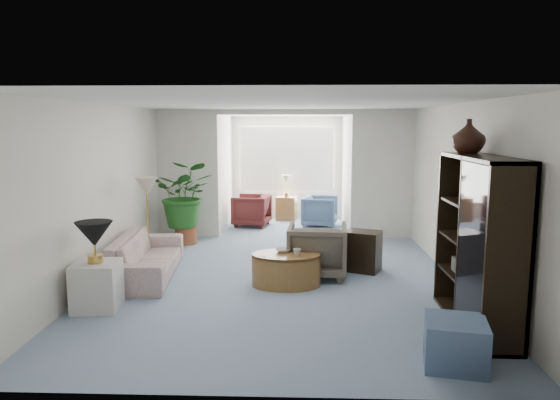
{
  "coord_description": "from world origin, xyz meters",
  "views": [
    {
      "loc": [
        0.27,
        -6.9,
        2.21
      ],
      "look_at": [
        0.0,
        0.6,
        1.1
      ],
      "focal_mm": 32.83,
      "sensor_mm": 36.0,
      "label": 1
    }
  ],
  "objects_px": {
    "side_table_dark": "(363,251)",
    "entertainment_cabinet": "(478,242)",
    "coffee_cup": "(297,252)",
    "wingback_chair": "(317,250)",
    "coffee_bowl": "(283,250)",
    "cabinet_urn": "(469,136)",
    "floor_lamp": "(146,186)",
    "coffee_table": "(286,270)",
    "framed_picture": "(465,164)",
    "sunroom_table": "(286,208)",
    "sunroom_chair_maroon": "(251,210)",
    "sunroom_chair_blue": "(320,211)",
    "table_lamp": "(94,234)",
    "plant_pot": "(186,235)",
    "ottoman": "(455,343)",
    "end_table": "(97,286)",
    "sofa": "(146,256)"
  },
  "relations": [
    {
      "from": "side_table_dark",
      "to": "entertainment_cabinet",
      "type": "xyz_separation_m",
      "value": [
        0.98,
        -2.1,
        0.63
      ]
    },
    {
      "from": "coffee_cup",
      "to": "wingback_chair",
      "type": "relative_size",
      "value": 0.12
    },
    {
      "from": "side_table_dark",
      "to": "coffee_bowl",
      "type": "bearing_deg",
      "value": -150.57
    },
    {
      "from": "entertainment_cabinet",
      "to": "cabinet_urn",
      "type": "distance_m",
      "value": 1.24
    },
    {
      "from": "floor_lamp",
      "to": "coffee_table",
      "type": "relative_size",
      "value": 0.38
    },
    {
      "from": "framed_picture",
      "to": "sunroom_table",
      "type": "distance_m",
      "value": 5.73
    },
    {
      "from": "entertainment_cabinet",
      "to": "sunroom_chair_maroon",
      "type": "height_order",
      "value": "entertainment_cabinet"
    },
    {
      "from": "coffee_cup",
      "to": "side_table_dark",
      "type": "relative_size",
      "value": 0.17
    },
    {
      "from": "entertainment_cabinet",
      "to": "side_table_dark",
      "type": "bearing_deg",
      "value": 114.94
    },
    {
      "from": "wingback_chair",
      "to": "sunroom_chair_blue",
      "type": "distance_m",
      "value": 3.72
    },
    {
      "from": "table_lamp",
      "to": "coffee_cup",
      "type": "relative_size",
      "value": 4.17
    },
    {
      "from": "plant_pot",
      "to": "sunroom_table",
      "type": "bearing_deg",
      "value": 53.62
    },
    {
      "from": "sunroom_chair_maroon",
      "to": "side_table_dark",
      "type": "bearing_deg",
      "value": 39.97
    },
    {
      "from": "coffee_table",
      "to": "wingback_chair",
      "type": "height_order",
      "value": "wingback_chair"
    },
    {
      "from": "entertainment_cabinet",
      "to": "ottoman",
      "type": "xyz_separation_m",
      "value": [
        -0.51,
        -1.0,
        -0.72
      ]
    },
    {
      "from": "coffee_cup",
      "to": "sunroom_table",
      "type": "distance_m",
      "value": 5.05
    },
    {
      "from": "coffee_table",
      "to": "sunroom_chair_maroon",
      "type": "relative_size",
      "value": 1.25
    },
    {
      "from": "end_table",
      "to": "table_lamp",
      "type": "relative_size",
      "value": 1.3
    },
    {
      "from": "cabinet_urn",
      "to": "end_table",
      "type": "bearing_deg",
      "value": -178.0
    },
    {
      "from": "coffee_bowl",
      "to": "wingback_chair",
      "type": "height_order",
      "value": "wingback_chair"
    },
    {
      "from": "floor_lamp",
      "to": "ottoman",
      "type": "height_order",
      "value": "floor_lamp"
    },
    {
      "from": "wingback_chair",
      "to": "ottoman",
      "type": "height_order",
      "value": "wingback_chair"
    },
    {
      "from": "table_lamp",
      "to": "wingback_chair",
      "type": "relative_size",
      "value": 0.51
    },
    {
      "from": "side_table_dark",
      "to": "sunroom_chair_blue",
      "type": "bearing_deg",
      "value": 98.42
    },
    {
      "from": "sunroom_table",
      "to": "sofa",
      "type": "bearing_deg",
      "value": -113.11
    },
    {
      "from": "coffee_table",
      "to": "sunroom_chair_maroon",
      "type": "xyz_separation_m",
      "value": [
        -0.86,
        4.18,
        0.12
      ]
    },
    {
      "from": "coffee_table",
      "to": "side_table_dark",
      "type": "height_order",
      "value": "side_table_dark"
    },
    {
      "from": "cabinet_urn",
      "to": "plant_pot",
      "type": "height_order",
      "value": "cabinet_urn"
    },
    {
      "from": "ottoman",
      "to": "sunroom_table",
      "type": "bearing_deg",
      "value": 103.36
    },
    {
      "from": "table_lamp",
      "to": "coffee_table",
      "type": "relative_size",
      "value": 0.46
    },
    {
      "from": "coffee_cup",
      "to": "entertainment_cabinet",
      "type": "bearing_deg",
      "value": -31.88
    },
    {
      "from": "table_lamp",
      "to": "entertainment_cabinet",
      "type": "xyz_separation_m",
      "value": [
        4.38,
        -0.35,
        0.02
      ]
    },
    {
      "from": "coffee_bowl",
      "to": "side_table_dark",
      "type": "height_order",
      "value": "side_table_dark"
    },
    {
      "from": "table_lamp",
      "to": "side_table_dark",
      "type": "bearing_deg",
      "value": 27.28
    },
    {
      "from": "sunroom_chair_maroon",
      "to": "table_lamp",
      "type": "bearing_deg",
      "value": -5.63
    },
    {
      "from": "table_lamp",
      "to": "sunroom_table",
      "type": "distance_m",
      "value": 6.33
    },
    {
      "from": "side_table_dark",
      "to": "sunroom_table",
      "type": "distance_m",
      "value": 4.34
    },
    {
      "from": "coffee_cup",
      "to": "coffee_table",
      "type": "bearing_deg",
      "value": 146.31
    },
    {
      "from": "floor_lamp",
      "to": "ottoman",
      "type": "distance_m",
      "value": 5.22
    },
    {
      "from": "side_table_dark",
      "to": "wingback_chair",
      "type": "bearing_deg",
      "value": -156.8
    },
    {
      "from": "side_table_dark",
      "to": "sunroom_chair_maroon",
      "type": "relative_size",
      "value": 0.8
    },
    {
      "from": "framed_picture",
      "to": "cabinet_urn",
      "type": "height_order",
      "value": "cabinet_urn"
    },
    {
      "from": "sofa",
      "to": "ottoman",
      "type": "relative_size",
      "value": 3.77
    },
    {
      "from": "coffee_bowl",
      "to": "sunroom_table",
      "type": "relative_size",
      "value": 0.37
    },
    {
      "from": "framed_picture",
      "to": "sunroom_chair_maroon",
      "type": "height_order",
      "value": "framed_picture"
    },
    {
      "from": "coffee_bowl",
      "to": "cabinet_urn",
      "type": "xyz_separation_m",
      "value": [
        2.17,
        -0.93,
        1.6
      ]
    },
    {
      "from": "sunroom_chair_maroon",
      "to": "sunroom_table",
      "type": "relative_size",
      "value": 1.4
    },
    {
      "from": "sunroom_chair_maroon",
      "to": "sunroom_table",
      "type": "bearing_deg",
      "value": 144.51
    },
    {
      "from": "end_table",
      "to": "wingback_chair",
      "type": "bearing_deg",
      "value": 28.29
    },
    {
      "from": "cabinet_urn",
      "to": "sunroom_table",
      "type": "relative_size",
      "value": 0.72
    }
  ]
}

